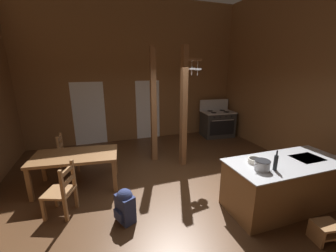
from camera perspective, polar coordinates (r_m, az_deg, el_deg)
name	(u,v)px	position (r m, az deg, el deg)	size (l,w,h in m)	color
ground_plane	(176,197)	(4.57, 2.24, -18.50)	(7.94, 8.21, 0.10)	#4C301C
wall_back	(136,72)	(7.41, -8.59, 14.10)	(7.94, 0.14, 4.65)	brown
wall_right	(326,75)	(6.14, 36.71, 10.92)	(0.14, 8.21, 4.65)	brown
glazed_door_back_left	(89,114)	(7.36, -20.44, 3.05)	(1.00, 0.01, 2.05)	white
glazed_panel_back_right	(148,110)	(7.56, -5.42, 4.30)	(0.84, 0.01, 2.05)	white
kitchen_island	(284,184)	(4.53, 28.68, -13.52)	(2.17, 0.98, 0.90)	brown
stove_range	(217,123)	(8.05, 13.11, 0.69)	(1.21, 0.91, 1.32)	#2E2E2E
support_post_with_pot_rack	(184,105)	(5.29, 4.46, 5.59)	(0.55, 0.24, 3.00)	brown
support_post_center	(153,107)	(5.58, -3.93, 5.21)	(0.14, 0.14, 3.00)	brown
step_stool	(326,231)	(4.21, 36.72, -21.63)	(0.40, 0.34, 0.30)	#9E7044
dining_table	(76,158)	(4.92, -23.59, -7.95)	(1.80, 1.10, 0.74)	brown
ladderback_chair_near_window	(67,153)	(5.84, -25.46, -6.60)	(0.46, 0.46, 0.95)	#9E7044
ladderback_chair_by_post	(62,191)	(4.22, -26.68, -15.40)	(0.57, 0.57, 0.95)	#9E7044
backpack	(125,205)	(3.81, -11.52, -20.02)	(0.37, 0.38, 0.60)	navy
stockpot_on_counter	(262,165)	(3.79, 23.99, -9.62)	(0.32, 0.25, 0.17)	#B7BABF
mixing_bowl_on_counter	(255,161)	(4.02, 22.32, -8.60)	(0.23, 0.23, 0.08)	silver
bottle_tall_on_counter	(276,162)	(3.85, 26.99, -8.71)	(0.06, 0.06, 0.34)	#1E2328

